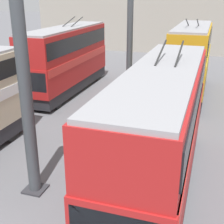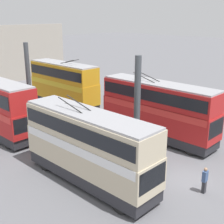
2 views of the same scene
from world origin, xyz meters
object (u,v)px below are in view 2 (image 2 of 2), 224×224
at_px(person_aisle_foreground, 205,180).
at_px(person_by_right_row, 122,164).
at_px(bus_left_near, 158,107).
at_px(oil_drum, 107,133).
at_px(bus_right_near, 89,144).
at_px(person_aisle_midway, 73,120).
at_px(bus_left_far, 64,83).

height_order(person_aisle_foreground, person_by_right_row, person_by_right_row).
relative_size(bus_left_near, person_by_right_row, 6.23).
bearing_deg(person_by_right_row, bus_left_near, -78.95).
bearing_deg(oil_drum, bus_right_near, 126.42).
bearing_deg(bus_right_near, bus_left_near, -81.53).
bearing_deg(person_aisle_foreground, bus_left_near, -40.30).
xyz_separation_m(bus_right_near, person_aisle_midway, (8.32, -5.44, -1.75)).
bearing_deg(oil_drum, person_by_right_row, 143.42).
bearing_deg(bus_left_far, bus_right_near, 147.52).
distance_m(bus_left_far, person_by_right_row, 17.34).
height_order(bus_left_near, person_aisle_midway, bus_left_near).
xyz_separation_m(person_aisle_foreground, oil_drum, (10.58, -2.18, -0.43)).
relative_size(person_by_right_row, oil_drum, 1.85).
bearing_deg(person_aisle_midway, bus_right_near, 105.06).
height_order(person_aisle_foreground, oil_drum, person_aisle_foreground).
height_order(bus_left_far, person_by_right_row, bus_left_far).
height_order(person_aisle_midway, oil_drum, person_aisle_midway).
distance_m(bus_right_near, oil_drum, 8.05).
distance_m(bus_left_far, person_aisle_midway, 7.57).
relative_size(bus_left_far, oil_drum, 10.09).
bearing_deg(person_aisle_midway, person_aisle_foreground, 132.60).
xyz_separation_m(bus_left_far, oil_drum, (-9.95, 3.04, -2.52)).
bearing_deg(oil_drum, bus_left_far, -16.99).
bearing_deg(bus_left_near, bus_left_far, 0.00).
distance_m(bus_left_near, person_aisle_midway, 8.14).
distance_m(person_by_right_row, oil_drum, 7.07).
xyz_separation_m(bus_right_near, oil_drum, (4.59, -6.21, -2.26)).
bearing_deg(person_aisle_foreground, oil_drum, -16.63).
bearing_deg(bus_left_far, person_aisle_foreground, 165.72).
distance_m(bus_left_near, oil_drum, 5.01).
bearing_deg(bus_left_near, person_aisle_midway, 28.77).
xyz_separation_m(bus_left_near, bus_right_near, (-1.38, 9.26, -0.11)).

